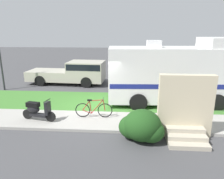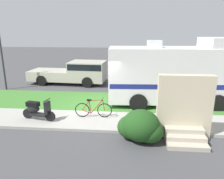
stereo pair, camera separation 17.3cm
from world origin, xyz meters
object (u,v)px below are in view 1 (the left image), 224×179
at_px(motorhome_rv, 173,73).
at_px(pickup_truck_near, 74,72).
at_px(bicycle, 94,109).
at_px(bottle_green, 202,123).
at_px(scooter, 37,110).

relative_size(motorhome_rv, pickup_truck_near, 1.16).
bearing_deg(bicycle, motorhome_rv, 32.44).
distance_m(motorhome_rv, bottle_green, 3.44).
bearing_deg(bicycle, scooter, -168.69).
height_order(motorhome_rv, pickup_truck_near, motorhome_rv).
distance_m(motorhome_rv, scooter, 7.08).
height_order(scooter, bicycle, scooter).
xyz_separation_m(bicycle, bottle_green, (4.62, -0.53, -0.27)).
height_order(scooter, bottle_green, scooter).
distance_m(motorhome_rv, pickup_truck_near, 7.61).
relative_size(motorhome_rv, bottle_green, 27.31).
bearing_deg(pickup_truck_near, scooter, -89.43).
xyz_separation_m(scooter, pickup_truck_near, (-0.07, 7.03, 0.35)).
bearing_deg(bicycle, pickup_truck_near, 110.74).
bearing_deg(motorhome_rv, bicycle, -147.56).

